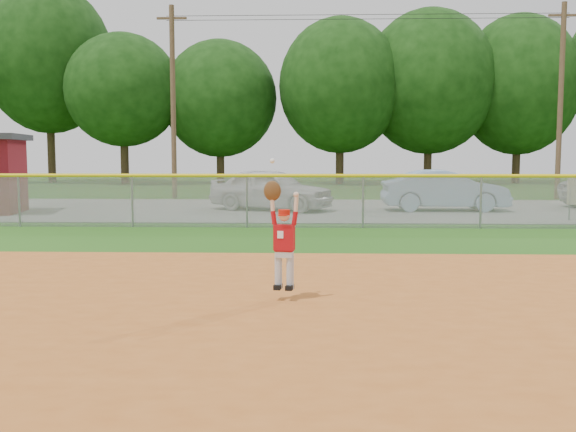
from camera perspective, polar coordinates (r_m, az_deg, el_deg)
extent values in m
plane|color=#214F12|center=(8.73, 11.97, -8.66)|extent=(120.00, 120.00, 0.00)
cube|color=#AA571E|center=(5.93, 17.14, -15.51)|extent=(24.00, 16.00, 0.04)
cube|color=slate|center=(24.47, 5.54, 0.59)|extent=(44.00, 10.00, 0.03)
imported|color=silver|center=(23.86, -1.49, 2.41)|extent=(4.97, 3.45, 1.57)
imported|color=#89A8CD|center=(24.32, 13.74, 2.23)|extent=(4.56, 1.62, 1.50)
cylinder|color=gray|center=(22.08, 23.74, 0.93)|extent=(0.05, 0.05, 1.04)
cube|color=gray|center=(18.45, 6.69, 1.25)|extent=(40.00, 0.03, 1.50)
cylinder|color=yellow|center=(18.40, 6.72, 3.58)|extent=(40.00, 0.10, 0.10)
cylinder|color=gray|center=(20.26, -22.79, 1.24)|extent=(0.06, 0.06, 1.50)
cylinder|color=gray|center=(19.10, -13.67, 1.28)|extent=(0.06, 0.06, 1.50)
cylinder|color=gray|center=(18.48, -3.67, 1.28)|extent=(0.06, 0.06, 1.50)
cylinder|color=gray|center=(18.45, 6.69, 1.25)|extent=(0.06, 0.06, 1.50)
cylinder|color=gray|center=(19.01, 16.76, 1.18)|extent=(0.06, 0.06, 1.50)
cylinder|color=#4C3823|center=(31.11, -10.18, 9.86)|extent=(0.24, 0.24, 9.00)
cube|color=#4C3823|center=(31.65, -10.30, 16.91)|extent=(1.40, 0.10, 0.10)
cylinder|color=#4C3823|center=(32.52, 23.06, 9.31)|extent=(0.24, 0.24, 9.00)
cube|color=#4C3823|center=(33.04, 23.33, 16.07)|extent=(1.40, 0.10, 0.10)
cylinder|color=black|center=(31.06, 6.92, 16.99)|extent=(18.50, 0.02, 0.02)
cylinder|color=black|center=(31.10, 6.93, 17.36)|extent=(18.50, 0.02, 0.02)
cylinder|color=#422D1C|center=(50.50, -20.31, 6.27)|extent=(0.56, 0.56, 6.10)
ellipsoid|color=#193F0F|center=(50.96, -20.55, 12.98)|extent=(9.19, 9.19, 10.85)
cylinder|color=#422D1C|center=(46.74, -14.33, 5.50)|extent=(0.56, 0.56, 4.43)
ellipsoid|color=#193F0F|center=(46.95, -14.46, 10.79)|extent=(8.01, 8.01, 7.88)
cylinder|color=#422D1C|center=(46.97, -6.03, 5.45)|extent=(0.56, 0.56, 4.11)
ellipsoid|color=#193F0F|center=(47.13, -6.08, 10.33)|extent=(8.19, 8.19, 8.39)
cylinder|color=#422D1C|center=(45.52, 4.63, 5.79)|extent=(0.56, 0.56, 4.64)
ellipsoid|color=#193F0F|center=(45.77, 4.67, 11.48)|extent=(8.57, 8.57, 9.43)
cylinder|color=#422D1C|center=(47.43, 12.33, 5.82)|extent=(0.56, 0.56, 4.89)
ellipsoid|color=#193F0F|center=(47.70, 12.45, 11.57)|extent=(9.41, 9.41, 10.28)
cylinder|color=#422D1C|center=(49.64, 19.64, 5.55)|extent=(0.56, 0.56, 4.78)
ellipsoid|color=#193F0F|center=(49.89, 19.82, 10.92)|extent=(8.62, 8.62, 10.06)
cylinder|color=silver|center=(9.21, -0.86, -5.02)|extent=(0.12, 0.12, 0.48)
cylinder|color=silver|center=(9.17, 0.19, -5.06)|extent=(0.12, 0.12, 0.48)
cube|color=black|center=(9.22, -0.90, -6.31)|extent=(0.13, 0.21, 0.07)
cube|color=black|center=(9.19, 0.15, -6.36)|extent=(0.13, 0.21, 0.07)
cube|color=silver|center=(9.15, -0.34, -3.39)|extent=(0.27, 0.18, 0.10)
cube|color=maroon|center=(9.14, -0.34, -3.04)|extent=(0.28, 0.19, 0.04)
cube|color=#A60B11|center=(9.11, -0.34, -1.91)|extent=(0.31, 0.20, 0.36)
cube|color=white|center=(9.03, -0.69, -1.67)|extent=(0.09, 0.02, 0.11)
sphere|color=beige|center=(9.08, -0.34, 0.04)|extent=(0.19, 0.19, 0.16)
cylinder|color=#B71A0B|center=(9.07, -0.34, 0.34)|extent=(0.19, 0.19, 0.08)
cube|color=#B71A0B|center=(8.99, -0.46, 0.07)|extent=(0.14, 0.12, 0.02)
cylinder|color=#A60B11|center=(9.11, -1.28, -0.15)|extent=(0.10, 0.08, 0.20)
cylinder|color=beige|center=(9.10, -1.40, 1.11)|extent=(0.08, 0.07, 0.21)
ellipsoid|color=#4C2D14|center=(9.09, -1.40, 2.25)|extent=(0.26, 0.15, 0.29)
sphere|color=white|center=(9.07, -1.41, 4.92)|extent=(0.08, 0.08, 0.07)
cylinder|color=#A60B11|center=(9.05, 0.61, -0.20)|extent=(0.10, 0.08, 0.20)
cylinder|color=beige|center=(9.03, 0.73, 1.07)|extent=(0.08, 0.07, 0.21)
sphere|color=beige|center=(9.02, 0.73, 1.92)|extent=(0.09, 0.09, 0.08)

